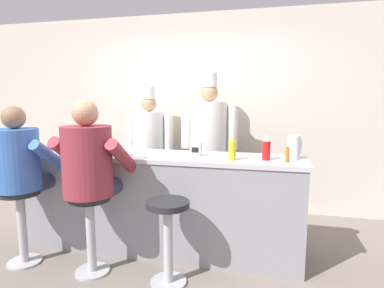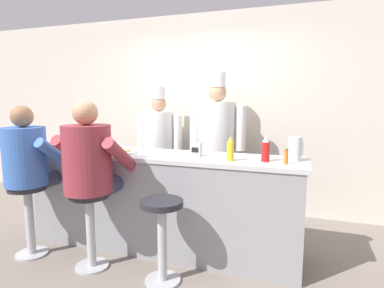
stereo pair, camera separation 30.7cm
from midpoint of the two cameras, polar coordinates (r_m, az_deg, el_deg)
The scene contains 16 objects.
ground_plane at distance 3.29m, azimuth -4.85°, elevation -20.05°, with size 20.00×20.00×0.00m, color slate.
wall_back at distance 4.56m, azimuth 4.09°, elevation 5.59°, with size 10.00×0.06×2.70m.
diner_counter at distance 3.35m, azimuth -2.75°, elevation -10.17°, with size 2.84×0.62×1.00m.
ketchup_bottle_red at distance 2.94m, azimuth 15.91°, elevation -0.95°, with size 0.07×0.07×0.23m.
mustard_bottle_yellow at distance 2.89m, azimuth 9.88°, elevation -0.98°, with size 0.06×0.06×0.22m.
hot_sauce_bottle_orange at distance 2.88m, azimuth 19.37°, elevation -2.15°, with size 0.04×0.04×0.13m.
water_pitcher_clear at distance 3.05m, azimuth 20.63°, elevation -0.83°, with size 0.13×0.12×0.22m.
breakfast_plate at distance 3.31m, azimuth -8.98°, elevation -1.37°, with size 0.23×0.23×0.05m.
cereal_bowl at distance 3.80m, azimuth -21.26°, elevation -0.39°, with size 0.16×0.16×0.05m.
coffee_mug_white at distance 3.49m, azimuth -10.95°, elevation -0.53°, with size 0.12×0.08×0.08m.
napkin_dispenser_chrome at distance 3.09m, azimuth 3.54°, elevation -0.99°, with size 0.11×0.06×0.13m.
diner_seated_blue at distance 3.42m, azimuth -24.89°, elevation -2.85°, with size 0.60×0.59×1.48m.
diner_seated_maroon at distance 2.97m, azimuth -14.88°, elevation -3.45°, with size 0.64×0.63×1.54m.
empty_stool_round at distance 2.76m, azimuth -2.08°, elevation -14.75°, with size 0.36×0.36×0.72m.
cook_in_whites_near at distance 4.38m, azimuth -3.87°, elevation 0.03°, with size 0.66×0.43×1.70m.
cook_in_whites_far at distance 4.10m, azimuth 6.62°, elevation 0.71°, with size 0.73×0.47×1.86m.
Camera 2 is at (1.35, -2.59, 1.55)m, focal length 30.00 mm.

